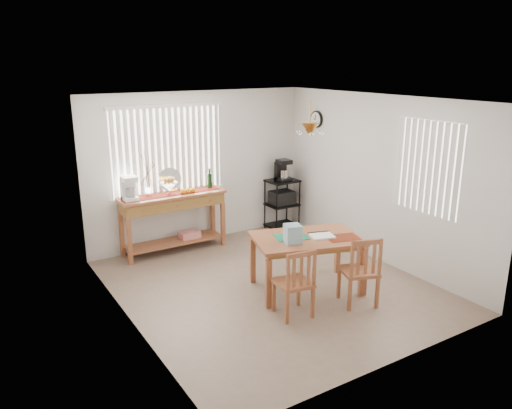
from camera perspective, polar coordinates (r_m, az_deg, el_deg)
ground at (r=7.18m, az=1.66°, el=-9.28°), size 4.00×4.50×0.01m
room_shell at (r=6.64m, az=1.73°, el=4.10°), size 4.20×4.70×2.70m
sideboard at (r=8.30m, az=-9.40°, el=-0.44°), size 1.75×0.49×0.98m
sideboard_items at (r=8.11m, az=-11.44°, el=2.01°), size 1.66×0.42×0.75m
wire_cart at (r=9.35m, az=3.00°, el=0.57°), size 0.56×0.45×0.95m
cart_items at (r=9.23m, az=3.01°, el=3.91°), size 0.22×0.27×0.39m
dining_table at (r=6.86m, az=5.79°, el=-4.41°), size 1.64×1.30×0.77m
table_items at (r=6.64m, az=5.08°, el=-3.43°), size 1.08×0.81×0.25m
chair_left at (r=6.22m, az=4.47°, el=-8.96°), size 0.47×0.47×0.90m
chair_right at (r=6.61m, az=11.80°, el=-7.49°), size 0.56×0.56×0.95m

